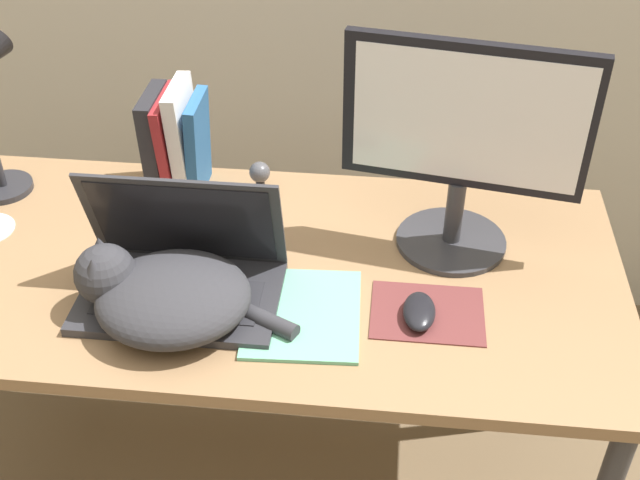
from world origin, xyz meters
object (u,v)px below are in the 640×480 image
object	(u,v)px
notepad	(303,313)
computer_mouse	(419,311)
book_row	(176,143)
webcam	(260,173)
laptop	(181,274)
cat	(163,294)
external_monitor	(463,142)

from	to	relation	value
notepad	computer_mouse	bearing A→B (deg)	3.72
book_row	webcam	bearing A→B (deg)	3.44
laptop	book_row	xyz separation A→B (m)	(-0.09, 0.35, 0.07)
computer_mouse	notepad	xyz separation A→B (m)	(-0.21, -0.01, -0.01)
book_row	notepad	distance (m)	0.52
laptop	webcam	size ratio (longest dim) A/B	5.22
laptop	computer_mouse	bearing A→B (deg)	-3.14
cat	computer_mouse	size ratio (longest dim) A/B	3.98
cat	notepad	distance (m)	0.26
external_monitor	webcam	world-z (taller)	external_monitor
book_row	webcam	size ratio (longest dim) A/B	3.56
external_monitor	notepad	xyz separation A→B (m)	(-0.28, -0.25, -0.24)
computer_mouse	book_row	bearing A→B (deg)	144.98
cat	book_row	xyz separation A→B (m)	(-0.08, 0.43, 0.06)
external_monitor	computer_mouse	distance (m)	0.33
external_monitor	book_row	bearing A→B (deg)	166.70
webcam	laptop	bearing A→B (deg)	-103.57
external_monitor	book_row	distance (m)	0.63
cat	webcam	bearing A→B (deg)	76.84
laptop	notepad	xyz separation A→B (m)	(0.23, -0.04, -0.04)
book_row	notepad	size ratio (longest dim) A/B	0.99
computer_mouse	webcam	xyz separation A→B (m)	(-0.36, 0.39, 0.03)
external_monitor	laptop	bearing A→B (deg)	-157.60
laptop	cat	bearing A→B (deg)	-101.05
computer_mouse	notepad	distance (m)	0.21
computer_mouse	book_row	world-z (taller)	book_row
book_row	webcam	distance (m)	0.19
external_monitor	webcam	xyz separation A→B (m)	(-0.42, 0.15, -0.20)
book_row	laptop	bearing A→B (deg)	-75.44
cat	notepad	size ratio (longest dim) A/B	1.62
computer_mouse	webcam	world-z (taller)	webcam
laptop	notepad	size ratio (longest dim) A/B	1.46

